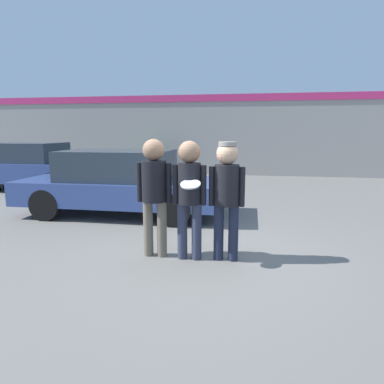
{
  "coord_description": "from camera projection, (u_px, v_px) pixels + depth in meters",
  "views": [
    {
      "loc": [
        0.72,
        -5.11,
        1.93
      ],
      "look_at": [
        -0.18,
        0.03,
        1.0
      ],
      "focal_mm": 32.0,
      "sensor_mm": 36.0,
      "label": 1
    }
  ],
  "objects": [
    {
      "name": "ground_plane",
      "position": [
        203.0,
        255.0,
        5.41
      ],
      "size": [
        56.0,
        56.0,
        0.0
      ],
      "primitive_type": "plane",
      "color": "#66635E"
    },
    {
      "name": "storefront_building",
      "position": [
        236.0,
        135.0,
        15.02
      ],
      "size": [
        24.0,
        0.22,
        3.5
      ],
      "color": "gray",
      "rests_on": "ground"
    },
    {
      "name": "person_left",
      "position": [
        154.0,
        186.0,
        5.19
      ],
      "size": [
        0.55,
        0.38,
        1.82
      ],
      "color": "#665B4C",
      "rests_on": "ground"
    },
    {
      "name": "person_middle_with_frisbee",
      "position": [
        189.0,
        189.0,
        5.06
      ],
      "size": [
        0.51,
        0.56,
        1.79
      ],
      "color": "#2D3347",
      "rests_on": "ground"
    },
    {
      "name": "person_right",
      "position": [
        227.0,
        189.0,
        5.02
      ],
      "size": [
        0.53,
        0.36,
        1.78
      ],
      "color": "#1E2338",
      "rests_on": "ground"
    },
    {
      "name": "parked_car_near",
      "position": [
        121.0,
        182.0,
        7.99
      ],
      "size": [
        4.67,
        1.96,
        1.49
      ],
      "color": "#334784",
      "rests_on": "ground"
    },
    {
      "name": "parked_car_far",
      "position": [
        30.0,
        166.0,
        11.44
      ],
      "size": [
        4.33,
        1.88,
        1.55
      ],
      "color": "#334784",
      "rests_on": "ground"
    },
    {
      "name": "shrub",
      "position": [
        154.0,
        162.0,
        15.06
      ],
      "size": [
        1.22,
        1.22,
        1.22
      ],
      "color": "#2D6B33",
      "rests_on": "ground"
    }
  ]
}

